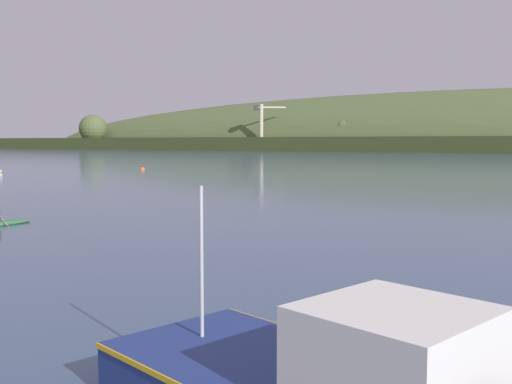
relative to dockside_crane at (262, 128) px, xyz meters
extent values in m
ellipsoid|color=#4C5B33|center=(66.80, 39.83, -9.41)|extent=(476.15, 116.99, 51.00)
sphere|color=#4C5B33|center=(-106.27, 13.13, 1.27)|extent=(14.48, 14.48, 14.48)
sphere|color=#4C5B33|center=(34.85, 4.84, -0.83)|extent=(8.46, 8.46, 8.46)
cube|color=#4C4C51|center=(-0.24, -0.16, -8.41)|extent=(5.33, 5.33, 2.00)
cylinder|color=#BCB293|center=(-0.24, -0.16, 1.35)|extent=(1.75, 1.75, 17.53)
cylinder|color=#BCB293|center=(3.66, 2.34, 8.72)|extent=(10.28, 7.05, 0.96)
cube|color=#333338|center=(-2.00, -1.28, 8.72)|extent=(2.88, 3.07, 2.10)
cube|color=gold|center=(112.53, -218.73, -8.63)|extent=(6.57, 4.47, 0.08)
cube|color=silver|center=(113.80, -219.16, -8.00)|extent=(2.38, 2.39, 1.18)
cube|color=#192833|center=(114.63, -219.45, -7.82)|extent=(0.59, 1.60, 0.66)
cylinder|color=#B2B2B7|center=(110.50, -218.04, -7.41)|extent=(0.06, 0.06, 2.35)
cylinder|color=olive|center=(92.72, -207.16, -9.08)|extent=(1.24, 0.19, 0.89)
sphere|color=#EA5B19|center=(63.67, -160.46, -9.41)|extent=(0.66, 0.66, 0.66)
cylinder|color=black|center=(63.67, -160.46, -9.04)|extent=(0.04, 0.04, 0.08)
camera|label=1|loc=(115.43, -225.64, -5.57)|focal=41.86mm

